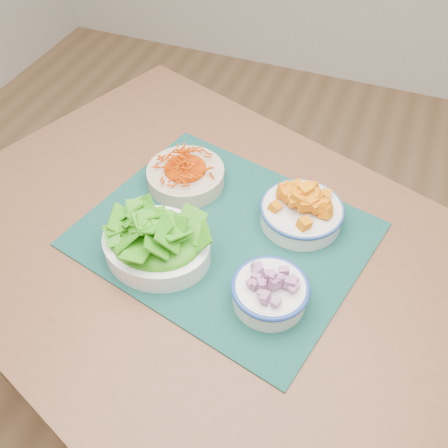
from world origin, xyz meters
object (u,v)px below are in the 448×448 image
(squash_bowl, at_px, (302,207))
(carrot_bowl, at_px, (186,173))
(onion_bowl, at_px, (270,290))
(table, at_px, (227,285))
(placemat, at_px, (224,234))
(lettuce_bowl, at_px, (156,240))

(squash_bowl, bearing_deg, carrot_bowl, 175.48)
(onion_bowl, bearing_deg, table, 149.18)
(carrot_bowl, xyz_separation_m, onion_bowl, (0.28, -0.25, 0.01))
(placemat, xyz_separation_m, lettuce_bowl, (-0.11, -0.10, 0.05))
(lettuce_bowl, xyz_separation_m, onion_bowl, (0.25, -0.03, -0.01))
(squash_bowl, bearing_deg, placemat, -146.37)
(table, height_order, lettuce_bowl, lettuce_bowl)
(placemat, bearing_deg, squash_bowl, 47.08)
(carrot_bowl, distance_m, squash_bowl, 0.28)
(placemat, height_order, onion_bowl, onion_bowl)
(table, xyz_separation_m, lettuce_bowl, (-0.14, -0.04, 0.14))
(carrot_bowl, relative_size, squash_bowl, 1.19)
(carrot_bowl, relative_size, lettuce_bowl, 0.95)
(squash_bowl, bearing_deg, lettuce_bowl, -141.37)
(table, distance_m, lettuce_bowl, 0.20)
(onion_bowl, bearing_deg, carrot_bowl, 139.06)
(table, xyz_separation_m, carrot_bowl, (-0.17, 0.18, 0.12))
(table, distance_m, squash_bowl, 0.23)
(placemat, relative_size, carrot_bowl, 2.64)
(table, height_order, carrot_bowl, carrot_bowl)
(table, distance_m, placemat, 0.11)
(carrot_bowl, bearing_deg, squash_bowl, -4.52)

